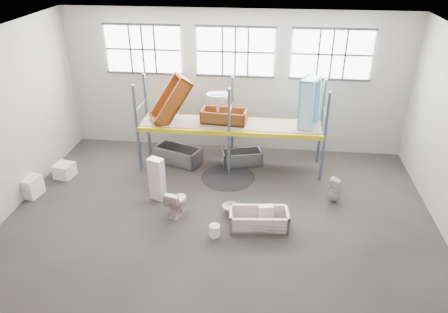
# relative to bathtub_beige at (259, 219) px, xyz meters

# --- Properties ---
(floor) EXTENTS (12.00, 10.00, 0.10)m
(floor) POSITION_rel_bathtub_beige_xyz_m (-1.11, -0.17, -0.29)
(floor) COLOR #49433E
(floor) RESTS_ON ground
(ceiling) EXTENTS (12.00, 10.00, 0.10)m
(ceiling) POSITION_rel_bathtub_beige_xyz_m (-1.11, -0.17, 4.81)
(ceiling) COLOR silver
(ceiling) RESTS_ON ground
(wall_back) EXTENTS (12.00, 0.10, 5.00)m
(wall_back) POSITION_rel_bathtub_beige_xyz_m (-1.11, 4.88, 2.26)
(wall_back) COLOR #B5B2A7
(wall_back) RESTS_ON ground
(wall_front) EXTENTS (12.00, 0.10, 5.00)m
(wall_front) POSITION_rel_bathtub_beige_xyz_m (-1.11, -5.22, 2.26)
(wall_front) COLOR #A7A49B
(wall_front) RESTS_ON ground
(window_left) EXTENTS (2.60, 0.04, 1.60)m
(window_left) POSITION_rel_bathtub_beige_xyz_m (-4.31, 4.77, 3.36)
(window_left) COLOR white
(window_left) RESTS_ON wall_back
(window_mid) EXTENTS (2.60, 0.04, 1.60)m
(window_mid) POSITION_rel_bathtub_beige_xyz_m (-1.11, 4.77, 3.36)
(window_mid) COLOR white
(window_mid) RESTS_ON wall_back
(window_right) EXTENTS (2.60, 0.04, 1.60)m
(window_right) POSITION_rel_bathtub_beige_xyz_m (2.09, 4.77, 3.36)
(window_right) COLOR white
(window_right) RESTS_ON wall_back
(rack_upright_la) EXTENTS (0.08, 0.08, 3.00)m
(rack_upright_la) POSITION_rel_bathtub_beige_xyz_m (-4.11, 2.73, 1.26)
(rack_upright_la) COLOR slate
(rack_upright_la) RESTS_ON floor
(rack_upright_lb) EXTENTS (0.08, 0.08, 3.00)m
(rack_upright_lb) POSITION_rel_bathtub_beige_xyz_m (-4.11, 3.93, 1.26)
(rack_upright_lb) COLOR slate
(rack_upright_lb) RESTS_ON floor
(rack_upright_ma) EXTENTS (0.08, 0.08, 3.00)m
(rack_upright_ma) POSITION_rel_bathtub_beige_xyz_m (-1.11, 2.73, 1.26)
(rack_upright_ma) COLOR slate
(rack_upright_ma) RESTS_ON floor
(rack_upright_mb) EXTENTS (0.08, 0.08, 3.00)m
(rack_upright_mb) POSITION_rel_bathtub_beige_xyz_m (-1.11, 3.93, 1.26)
(rack_upright_mb) COLOR slate
(rack_upright_mb) RESTS_ON floor
(rack_upright_ra) EXTENTS (0.08, 0.08, 3.00)m
(rack_upright_ra) POSITION_rel_bathtub_beige_xyz_m (1.89, 2.73, 1.26)
(rack_upright_ra) COLOR slate
(rack_upright_ra) RESTS_ON floor
(rack_upright_rb) EXTENTS (0.08, 0.08, 3.00)m
(rack_upright_rb) POSITION_rel_bathtub_beige_xyz_m (1.89, 3.93, 1.26)
(rack_upright_rb) COLOR slate
(rack_upright_rb) RESTS_ON floor
(rack_beam_front) EXTENTS (6.00, 0.10, 0.14)m
(rack_beam_front) POSITION_rel_bathtub_beige_xyz_m (-1.11, 2.73, 1.26)
(rack_beam_front) COLOR yellow
(rack_beam_front) RESTS_ON floor
(rack_beam_back) EXTENTS (6.00, 0.10, 0.14)m
(rack_beam_back) POSITION_rel_bathtub_beige_xyz_m (-1.11, 3.93, 1.26)
(rack_beam_back) COLOR yellow
(rack_beam_back) RESTS_ON floor
(shelf_deck) EXTENTS (5.90, 1.10, 0.03)m
(shelf_deck) POSITION_rel_bathtub_beige_xyz_m (-1.11, 3.33, 1.34)
(shelf_deck) COLOR gray
(shelf_deck) RESTS_ON floor
(wet_patch) EXTENTS (1.80, 1.80, 0.00)m
(wet_patch) POSITION_rel_bathtub_beige_xyz_m (-1.11, 2.53, -0.23)
(wet_patch) COLOR black
(wet_patch) RESTS_ON floor
(bathtub_beige) EXTENTS (1.67, 0.91, 0.47)m
(bathtub_beige) POSITION_rel_bathtub_beige_xyz_m (0.00, 0.00, 0.00)
(bathtub_beige) COLOR beige
(bathtub_beige) RESTS_ON floor
(cistern_spare) EXTENTS (0.45, 0.28, 0.40)m
(cistern_spare) POSITION_rel_bathtub_beige_xyz_m (0.18, 0.29, 0.04)
(cistern_spare) COLOR beige
(cistern_spare) RESTS_ON bathtub_beige
(sink_in_tub) EXTENTS (0.54, 0.54, 0.16)m
(sink_in_tub) POSITION_rel_bathtub_beige_xyz_m (-0.84, 0.55, -0.08)
(sink_in_tub) COLOR #F4D6CC
(sink_in_tub) RESTS_ON bathtub_beige
(toilet_beige) EXTENTS (0.66, 0.88, 0.80)m
(toilet_beige) POSITION_rel_bathtub_beige_xyz_m (-2.34, 0.33, 0.16)
(toilet_beige) COLOR beige
(toilet_beige) RESTS_ON floor
(cistern_tall) EXTENTS (0.51, 0.43, 1.34)m
(cistern_tall) POSITION_rel_bathtub_beige_xyz_m (-3.09, 1.05, 0.44)
(cistern_tall) COLOR beige
(cistern_tall) RESTS_ON floor
(toilet_white) EXTENTS (0.45, 0.45, 0.78)m
(toilet_white) POSITION_rel_bathtub_beige_xyz_m (2.21, 1.48, 0.16)
(toilet_white) COLOR silver
(toilet_white) RESTS_ON floor
(steel_tub_left) EXTENTS (1.73, 1.27, 0.58)m
(steel_tub_left) POSITION_rel_bathtub_beige_xyz_m (-2.95, 3.36, 0.05)
(steel_tub_left) COLOR #A2A5AA
(steel_tub_left) RESTS_ON floor
(steel_tub_right) EXTENTS (1.48, 0.98, 0.50)m
(steel_tub_right) POSITION_rel_bathtub_beige_xyz_m (-0.73, 3.49, 0.01)
(steel_tub_right) COLOR #ABAEB4
(steel_tub_right) RESTS_ON floor
(rust_tub_flat) EXTENTS (1.54, 0.83, 0.42)m
(rust_tub_flat) POSITION_rel_bathtub_beige_xyz_m (-1.34, 3.40, 1.58)
(rust_tub_flat) COLOR brown
(rust_tub_flat) RESTS_ON shelf_deck
(rust_tub_tilted) EXTENTS (1.61, 1.34, 1.70)m
(rust_tub_tilted) POSITION_rel_bathtub_beige_xyz_m (-3.09, 3.37, 2.06)
(rust_tub_tilted) COLOR #9B500B
(rust_tub_tilted) RESTS_ON shelf_deck
(sink_on_shelf) EXTENTS (0.77, 0.64, 0.62)m
(sink_on_shelf) POSITION_rel_bathtub_beige_xyz_m (-1.51, 3.15, 1.86)
(sink_on_shelf) COLOR silver
(sink_on_shelf) RESTS_ON rust_tub_flat
(blue_tub_upright) EXTENTS (0.78, 0.91, 1.66)m
(blue_tub_upright) POSITION_rel_bathtub_beige_xyz_m (1.38, 3.32, 2.16)
(blue_tub_upright) COLOR #96D1E8
(blue_tub_upright) RESTS_ON shelf_deck
(bucket) EXTENTS (0.33, 0.33, 0.34)m
(bucket) POSITION_rel_bathtub_beige_xyz_m (-1.15, -0.57, -0.07)
(bucket) COLOR white
(bucket) RESTS_ON floor
(carton_near) EXTENTS (0.80, 0.72, 0.61)m
(carton_near) POSITION_rel_bathtub_beige_xyz_m (-7.08, 0.82, 0.07)
(carton_near) COLOR white
(carton_near) RESTS_ON floor
(carton_far) EXTENTS (0.65, 0.65, 0.46)m
(carton_far) POSITION_rel_bathtub_beige_xyz_m (-6.46, 1.98, -0.00)
(carton_far) COLOR white
(carton_far) RESTS_ON floor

